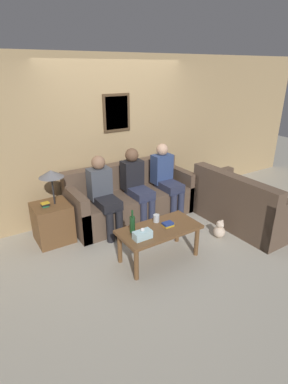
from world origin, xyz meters
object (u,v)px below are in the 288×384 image
person_right (166,177)px  teddy_bear (219,230)px  couch_main (131,199)px  person_middle (136,183)px  coffee_table (159,232)px  person_left (104,192)px  drinking_glass (156,218)px  wine_bottle (132,224)px  couch_side (243,206)px

person_right → teddy_bear: size_ratio=4.32×
couch_main → person_middle: (0.02, -0.15, 0.34)m
coffee_table → teddy_bear: size_ratio=3.85×
couch_main → person_left: bearing=-160.3°
drinking_glass → teddy_bear: bearing=-11.5°
couch_main → person_right: size_ratio=1.75×
coffee_table → teddy_bear: bearing=-2.5°
person_middle → person_right: 0.58m
wine_bottle → drinking_glass: (0.41, 0.06, -0.06)m
person_right → wine_bottle: bearing=-141.6°
couch_side → drinking_glass: couch_side is taller
coffee_table → person_middle: bearing=73.4°
couch_main → person_left: size_ratio=1.77×
coffee_table → person_right: 1.45m
person_left → person_middle: 0.62m
coffee_table → person_right: size_ratio=0.89×
wine_bottle → person_right: (1.26, 1.00, 0.08)m
coffee_table → couch_main: bearing=76.3°
wine_bottle → person_middle: size_ratio=0.25×
couch_side → teddy_bear: size_ratio=5.73×
person_right → person_middle: bearing=177.6°
person_left → person_middle: size_ratio=0.99×
drinking_glass → person_middle: 1.01m
couch_side → drinking_glass: (-1.62, 0.11, 0.20)m
coffee_table → person_right: person_right is taller
couch_side → person_left: person_left is taller
wine_bottle → drinking_glass: wine_bottle is taller
couch_main → teddy_bear: couch_main is taller
coffee_table → drinking_glass: size_ratio=10.39×
person_left → person_right: 1.19m
person_right → teddy_bear: bearing=-81.5°
couch_main → wine_bottle: size_ratio=6.95×
person_right → coffee_table: bearing=-129.8°
couch_main → teddy_bear: 1.54m
drinking_glass → person_right: person_right is taller
teddy_bear → couch_main: bearing=120.5°
person_middle → drinking_glass: bearing=-105.8°
couch_side → teddy_bear: (-0.60, -0.10, -0.20)m
coffee_table → wine_bottle: wine_bottle is taller
couch_side → drinking_glass: 1.64m
couch_side → wine_bottle: size_ratio=5.28×
coffee_table → person_middle: 1.20m
couch_main → person_left: 0.71m
drinking_glass → teddy_bear: drinking_glass is taller
person_left → coffee_table: bearing=-75.3°
wine_bottle → person_left: person_left is taller
wine_bottle → person_left: size_ratio=0.26×
couch_main → coffee_table: bearing=-103.7°
person_left → person_right: size_ratio=0.99×
couch_side → person_middle: size_ratio=1.33×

